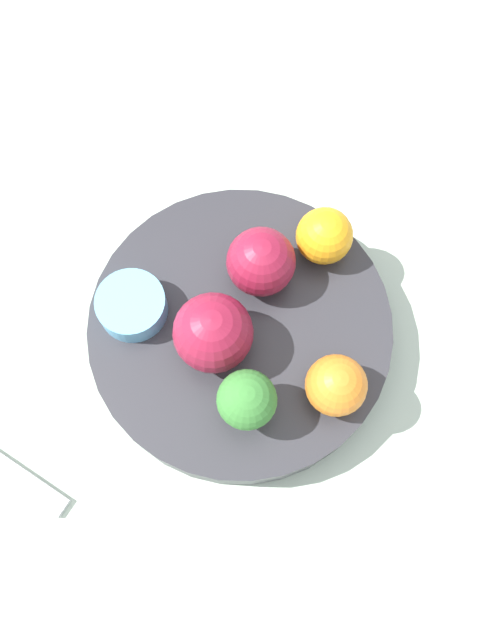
# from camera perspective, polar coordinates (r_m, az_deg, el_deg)

# --- Properties ---
(ground_plane) EXTENTS (6.00, 6.00, 0.00)m
(ground_plane) POSITION_cam_1_polar(r_m,az_deg,el_deg) (0.57, -0.00, -2.29)
(ground_plane) COLOR gray
(table_surface) EXTENTS (1.20, 1.20, 0.02)m
(table_surface) POSITION_cam_1_polar(r_m,az_deg,el_deg) (0.56, -0.00, -2.00)
(table_surface) COLOR #B2C6B2
(table_surface) RESTS_ON ground_plane
(bowl) EXTENTS (0.25, 0.25, 0.04)m
(bowl) POSITION_cam_1_polar(r_m,az_deg,el_deg) (0.53, -0.00, -1.05)
(bowl) COLOR #2D2D33
(bowl) RESTS_ON table_surface
(broccoli) EXTENTS (0.05, 0.05, 0.06)m
(broccoli) POSITION_cam_1_polar(r_m,az_deg,el_deg) (0.46, 0.61, -7.35)
(broccoli) COLOR #8CB76B
(broccoli) RESTS_ON bowl
(apple_red) EXTENTS (0.06, 0.06, 0.06)m
(apple_red) POSITION_cam_1_polar(r_m,az_deg,el_deg) (0.48, -2.48, -1.17)
(apple_red) COLOR maroon
(apple_red) RESTS_ON bowl
(apple_green) EXTENTS (0.06, 0.06, 0.06)m
(apple_green) POSITION_cam_1_polar(r_m,az_deg,el_deg) (0.50, 1.93, 5.34)
(apple_green) COLOR maroon
(apple_green) RESTS_ON bowl
(orange_front) EXTENTS (0.05, 0.05, 0.05)m
(orange_front) POSITION_cam_1_polar(r_m,az_deg,el_deg) (0.52, 7.72, 7.62)
(orange_front) COLOR orange
(orange_front) RESTS_ON bowl
(orange_back) EXTENTS (0.05, 0.05, 0.05)m
(orange_back) POSITION_cam_1_polar(r_m,az_deg,el_deg) (0.48, 8.78, -5.93)
(orange_back) COLOR orange
(orange_back) RESTS_ON bowl
(small_cup) EXTENTS (0.06, 0.06, 0.02)m
(small_cup) POSITION_cam_1_polar(r_m,az_deg,el_deg) (0.51, -9.86, 1.30)
(small_cup) COLOR #66B2DB
(small_cup) RESTS_ON bowl
(spoon) EXTENTS (0.08, 0.06, 0.01)m
(spoon) POSITION_cam_1_polar(r_m,az_deg,el_deg) (0.56, -19.08, -13.80)
(spoon) COLOR silver
(spoon) RESTS_ON table_surface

